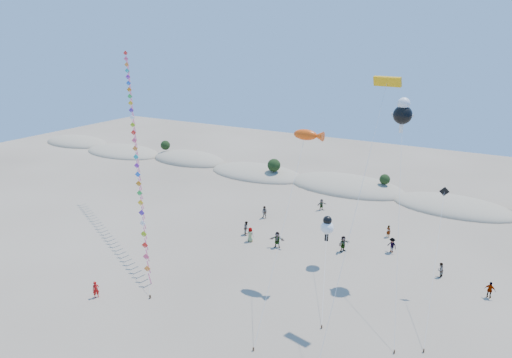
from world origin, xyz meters
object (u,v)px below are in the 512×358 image
at_px(parafoil_kite, 386,88).
at_px(flyer_foreground, 96,290).
at_px(kite_train, 135,142).
at_px(fish_kite, 308,136).

bearing_deg(parafoil_kite, flyer_foreground, -153.73).
xyz_separation_m(parafoil_kite, flyer_foreground, (-21.92, -10.82, -18.24)).
xyz_separation_m(kite_train, parafoil_kite, (28.97, -2.57, 7.95)).
bearing_deg(flyer_foreground, kite_train, 61.93).
relative_size(kite_train, flyer_foreground, 13.78).
relative_size(fish_kite, flyer_foreground, 9.25).
bearing_deg(kite_train, fish_kite, -1.12).
distance_m(kite_train, flyer_foreground, 18.30).
relative_size(parafoil_kite, flyer_foreground, 12.43).
height_order(fish_kite, flyer_foreground, fish_kite).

